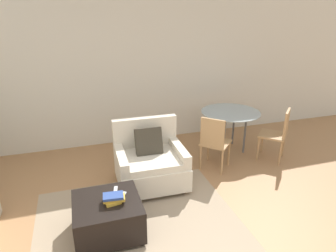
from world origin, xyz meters
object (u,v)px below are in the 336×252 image
ottoman (108,216)px  tv_remote_secondary (116,190)px  armchair (150,162)px  book_stack (113,198)px  dining_chair_near_right (279,131)px  dining_table (230,116)px  tv_remote_primary (122,196)px  dining_chair_near_left (214,140)px

ottoman → tv_remote_secondary: tv_remote_secondary is taller
armchair → book_stack: size_ratio=3.90×
tv_remote_secondary → dining_chair_near_right: dining_chair_near_right is taller
armchair → ottoman: bearing=-128.7°
ottoman → book_stack: bearing=-29.6°
ottoman → dining_table: dining_table is taller
ottoman → tv_remote_primary: tv_remote_primary is taller
dining_chair_near_right → ottoman: bearing=-161.5°
dining_chair_near_left → tv_remote_primary: bearing=-149.3°
armchair → book_stack: (-0.65, -0.95, 0.14)m
dining_chair_near_left → dining_chair_near_right: bearing=-0.0°
armchair → tv_remote_secondary: 0.94m
armchair → dining_table: armchair is taller
book_stack → dining_chair_near_right: bearing=19.7°
ottoman → dining_chair_near_right: 3.15m
dining_table → dining_chair_near_left: size_ratio=1.16×
armchair → book_stack: bearing=-124.6°
book_stack → tv_remote_primary: bearing=39.0°
book_stack → dining_chair_near_right: 3.08m
tv_remote_secondary → ottoman: bearing=-124.8°
book_stack → armchair: bearing=55.4°
ottoman → dining_chair_near_right: bearing=18.5°
tv_remote_secondary → dining_table: size_ratio=0.16×
armchair → dining_chair_near_right: bearing=2.4°
tv_remote_primary → dining_chair_near_right: dining_chair_near_right is taller
armchair → tv_remote_secondary: bearing=-129.7°
dining_chair_near_left → dining_chair_near_right: (1.19, -0.00, 0.00)m
tv_remote_primary → tv_remote_secondary: size_ratio=0.93×
book_stack → tv_remote_primary: book_stack is taller
book_stack → tv_remote_primary: 0.15m
dining_chair_near_left → armchair: bearing=-175.0°
dining_chair_near_left → ottoman: bearing=-150.8°
ottoman → tv_remote_secondary: bearing=55.2°
armchair → tv_remote_secondary: armchair is taller
dining_table → ottoman: bearing=-146.2°
tv_remote_primary → dining_chair_near_left: 1.87m
armchair → dining_chair_near_left: size_ratio=1.09×
tv_remote_primary → ottoman: bearing=-165.5°
armchair → dining_chair_near_left: armchair is taller
armchair → dining_table: bearing=22.5°
dining_table → tv_remote_primary: bearing=-144.9°
book_stack → dining_chair_near_left: (1.71, 1.04, 0.03)m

